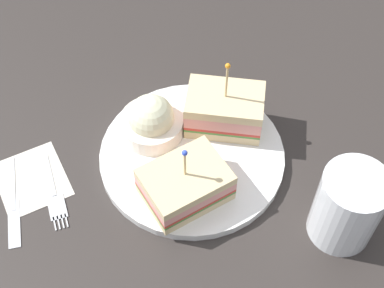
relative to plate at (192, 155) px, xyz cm
name	(u,v)px	position (x,y,z in cm)	size (l,w,h in cm)	color
ground_plane	(192,162)	(0.00, 0.00, -1.63)	(116.18, 116.18, 2.00)	#2D2826
plate	(192,155)	(0.00, 0.00, 0.00)	(25.04, 25.04, 1.25)	white
sandwich_half_front	(185,184)	(5.60, -3.43, 3.01)	(8.82, 11.11, 9.43)	beige
sandwich_half_back	(225,110)	(-2.96, 6.22, 3.44)	(11.37, 12.46, 11.61)	beige
coleslaw_bowl	(151,121)	(-5.61, -3.52, 2.95)	(8.74, 8.74, 6.29)	silver
drink_glass	(347,209)	(17.29, 12.31, 4.27)	(7.92, 7.92, 10.75)	gold
napkin	(31,179)	(-5.57, -20.95, -0.55)	(9.67, 8.71, 0.15)	beige
fork	(55,198)	(-1.36, -18.87, -0.45)	(12.17, 2.51, 0.35)	silver
knife	(13,206)	(-2.40, -24.10, -0.45)	(13.56, 3.82, 0.35)	silver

